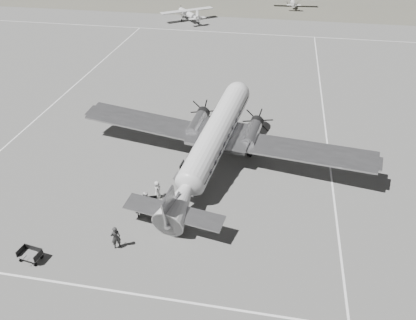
# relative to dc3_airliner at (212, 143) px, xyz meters

# --- Properties ---
(ground) EXTENTS (260.00, 260.00, 0.00)m
(ground) POSITION_rel_dc3_airliner_xyz_m (-1.88, 0.19, -2.56)
(ground) COLOR slate
(ground) RESTS_ON ground
(taxi_line_near) EXTENTS (60.00, 0.15, 0.01)m
(taxi_line_near) POSITION_rel_dc3_airliner_xyz_m (-1.88, -13.81, -2.55)
(taxi_line_near) COLOR white
(taxi_line_near) RESTS_ON ground
(taxi_line_right) EXTENTS (0.15, 80.00, 0.01)m
(taxi_line_right) POSITION_rel_dc3_airliner_xyz_m (10.12, 0.19, -2.55)
(taxi_line_right) COLOR white
(taxi_line_right) RESTS_ON ground
(taxi_line_left) EXTENTS (0.15, 60.00, 0.01)m
(taxi_line_left) POSITION_rel_dc3_airliner_xyz_m (-19.88, 10.19, -2.55)
(taxi_line_left) COLOR white
(taxi_line_left) RESTS_ON ground
(taxi_line_horizon) EXTENTS (90.00, 0.15, 0.01)m
(taxi_line_horizon) POSITION_rel_dc3_airliner_xyz_m (-1.88, 40.19, -2.55)
(taxi_line_horizon) COLOR white
(taxi_line_horizon) RESTS_ON ground
(dc3_airliner) EXTENTS (29.68, 23.03, 5.11)m
(dc3_airliner) POSITION_rel_dc3_airliner_xyz_m (0.00, 0.00, 0.00)
(dc3_airliner) COLOR #B7B7B9
(dc3_airliner) RESTS_ON ground
(light_plane_left) EXTENTS (13.14, 12.78, 2.12)m
(light_plane_left) POSITION_rel_dc3_airliner_xyz_m (-12.47, 46.23, -1.50)
(light_plane_left) COLOR silver
(light_plane_left) RESTS_ON ground
(light_plane_right) EXTENTS (9.58, 7.98, 1.89)m
(light_plane_right) POSITION_rel_dc3_airliner_xyz_m (6.31, 60.36, -1.61)
(light_plane_right) COLOR silver
(light_plane_right) RESTS_ON ground
(baggage_cart_near) EXTENTS (2.20, 1.93, 1.04)m
(baggage_cart_near) POSITION_rel_dc3_airliner_xyz_m (-3.83, -6.48, -2.04)
(baggage_cart_near) COLOR slate
(baggage_cart_near) RESTS_ON ground
(baggage_cart_far) EXTENTS (1.62, 1.26, 0.84)m
(baggage_cart_far) POSITION_rel_dc3_airliner_xyz_m (-9.85, -12.41, -2.14)
(baggage_cart_far) COLOR slate
(baggage_cart_far) RESTS_ON ground
(ground_crew) EXTENTS (0.79, 0.74, 1.81)m
(ground_crew) POSITION_rel_dc3_airliner_xyz_m (-4.74, -10.33, -1.65)
(ground_crew) COLOR #2C2C2C
(ground_crew) RESTS_ON ground
(ramp_agent) EXTENTS (0.86, 1.01, 1.84)m
(ramp_agent) POSITION_rel_dc3_airliner_xyz_m (-3.82, -6.41, -1.63)
(ramp_agent) COLOR silver
(ramp_agent) RESTS_ON ground
(passenger) EXTENTS (0.52, 0.77, 1.54)m
(passenger) POSITION_rel_dc3_airliner_xyz_m (-3.52, -4.69, -1.79)
(passenger) COLOR beige
(passenger) RESTS_ON ground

